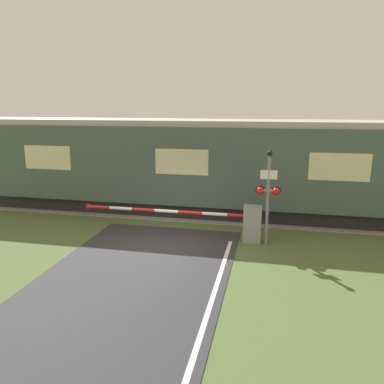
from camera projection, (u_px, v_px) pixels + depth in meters
The scene contains 5 objects.
ground_plane at pixel (158, 247), 12.33m from camera, with size 80.00×80.00×0.00m, color #4C6033.
track_bed at pixel (187, 211), 16.48m from camera, with size 36.00×3.20×0.13m.
train at pixel (189, 166), 16.00m from camera, with size 21.21×2.79×3.97m.
crossing_barrier at pixel (236, 221), 12.81m from camera, with size 6.46×0.44×1.26m.
signal_post at pixel (268, 192), 12.25m from camera, with size 0.82×0.26×3.16m.
Camera 1 is at (3.54, -11.08, 4.60)m, focal length 35.00 mm.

